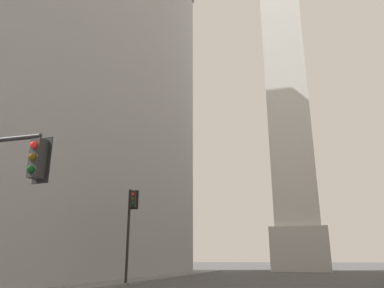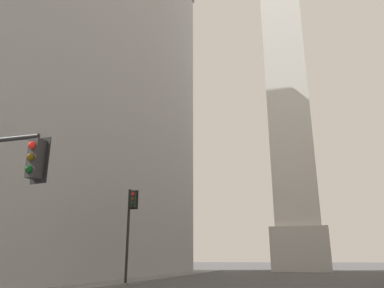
{
  "view_description": "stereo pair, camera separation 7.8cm",
  "coord_description": "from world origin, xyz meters",
  "views": [
    {
      "loc": [
        0.62,
        -0.65,
        1.65
      ],
      "look_at": [
        -8.92,
        32.3,
        12.2
      ],
      "focal_mm": 35.0,
      "sensor_mm": 36.0,
      "label": 1
    },
    {
      "loc": [
        0.7,
        -0.63,
        1.65
      ],
      "look_at": [
        -8.92,
        32.3,
        12.2
      ],
      "focal_mm": 35.0,
      "sensor_mm": 36.0,
      "label": 2
    }
  ],
  "objects": [
    {
      "name": "traffic_light_mid_left",
      "position": [
        -10.61,
        23.03,
        4.13
      ],
      "size": [
        0.76,
        0.52,
        6.29
      ],
      "color": "black",
      "rests_on": "ground_plane"
    },
    {
      "name": "sidewalk_left",
      "position": [
        -13.07,
        19.93,
        0.07
      ],
      "size": [
        5.0,
        66.44,
        0.15
      ],
      "primitive_type": "cube",
      "color": "slate",
      "rests_on": "ground_plane"
    },
    {
      "name": "obelisk",
      "position": [
        0.0,
        55.37,
        35.05
      ],
      "size": [
        7.6,
        7.6,
        72.99
      ],
      "color": "silver",
      "rests_on": "ground_plane"
    }
  ]
}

